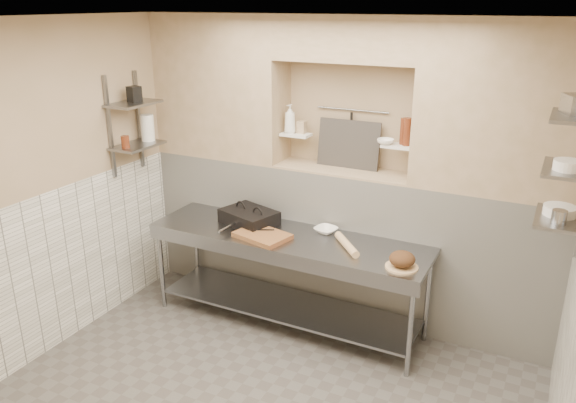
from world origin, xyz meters
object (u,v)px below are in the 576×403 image
Objects in this scene: cutting_board at (262,235)px; bottle_soap at (290,119)px; mixing_bowl at (326,230)px; bowl_alcove at (385,142)px; rolling_pin at (347,245)px; panini_press at (249,217)px; bread_loaf at (402,259)px; prep_table at (287,262)px; jug_left at (148,128)px.

bottle_soap is (-0.05, 0.66, 0.93)m from cutting_board.
bowl_alcove is (0.42, 0.29, 0.81)m from mixing_bowl.
rolling_pin is at bearing -38.79° from mixing_bowl.
panini_press is 1.00m from bottle_soap.
bread_loaf is 1.39× the size of bowl_alcove.
prep_table is 0.57m from panini_press.
bottle_soap is 1.39m from jug_left.
jug_left reaches higher than mixing_bowl.
rolling_pin reaches higher than prep_table.
mixing_bowl is at bearing 141.21° from rolling_pin.
jug_left reaches higher than bread_loaf.
rolling_pin is at bearing 9.53° from cutting_board.
rolling_pin is at bearing -0.69° from jug_left.
bread_loaf is at bearing -16.72° from rolling_pin.
mixing_bowl is 0.91m from bread_loaf.
jug_left reaches higher than panini_press.
panini_press is 2.91× the size of mixing_bowl.
panini_press reaches higher than cutting_board.
cutting_board is 2.32× the size of mixing_bowl.
panini_press is at bearing 170.38° from bread_loaf.
bowl_alcove is at bearing 12.71° from jug_left.
prep_table is 10.18× the size of jug_left.
jug_left is (-1.53, 0.03, 1.10)m from prep_table.
mixing_bowl is (0.74, 0.13, -0.04)m from panini_press.
prep_table is 0.65m from rolling_pin.
mixing_bowl is at bearing -145.36° from bowl_alcove.
prep_table is 12.51× the size of bread_loaf.
bread_loaf is (1.10, -0.15, 0.34)m from prep_table.
jug_left is at bearing -173.35° from mixing_bowl.
panini_press is at bearing 139.51° from cutting_board.
bottle_soap is (-0.81, 0.53, 0.92)m from rolling_pin.
mixing_bowl is at bearing 27.39° from panini_press.
panini_press is 3.92× the size of bowl_alcove.
bread_loaf is 0.75× the size of bottle_soap.
panini_press is 1.58m from bread_loaf.
bottle_soap reaches higher than rolling_pin.
bowl_alcove is (1.16, 0.42, 0.77)m from panini_press.
rolling_pin is 1.60× the size of bottle_soap.
bottle_soap is at bearing 146.65° from rolling_pin.
bowl_alcove is at bearing -0.29° from bottle_soap.
rolling_pin is (0.58, 0.00, 0.29)m from prep_table.
cutting_board reaches higher than prep_table.
bread_loaf is at bearing -59.88° from bowl_alcove.
panini_press is at bearing 166.47° from prep_table.
jug_left is (-1.29, -0.51, -0.11)m from bottle_soap.
panini_press is 2.12× the size of bottle_soap.
bread_loaf is 2.75m from jug_left.
bowl_alcove is at bearing 34.64° from mixing_bowl.
bottle_soap reaches higher than mixing_bowl.
bowl_alcove is 2.29m from jug_left.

